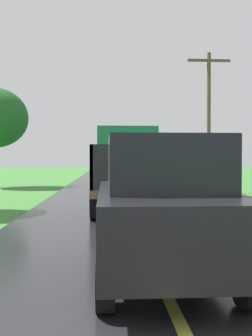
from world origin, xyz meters
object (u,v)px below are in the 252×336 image
(banana_truck_near, at_px, (128,167))
(following_car, at_px, (160,205))
(utility_pole_roadside, at_px, (209,117))
(banana_truck_far, at_px, (123,164))

(banana_truck_near, height_order, following_car, banana_truck_near)
(banana_truck_near, distance_m, utility_pole_roadside, 8.65)
(banana_truck_near, xyz_separation_m, following_car, (-0.02, -7.56, -0.41))
(banana_truck_near, bearing_deg, following_car, -90.14)
(banana_truck_near, relative_size, banana_truck_far, 1.00)
(banana_truck_near, distance_m, banana_truck_far, 11.67)
(utility_pole_roadside, relative_size, following_car, 1.78)
(utility_pole_roadside, height_order, following_car, utility_pole_roadside)
(banana_truck_near, height_order, utility_pole_roadside, utility_pole_roadside)
(banana_truck_far, bearing_deg, following_car, -91.11)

